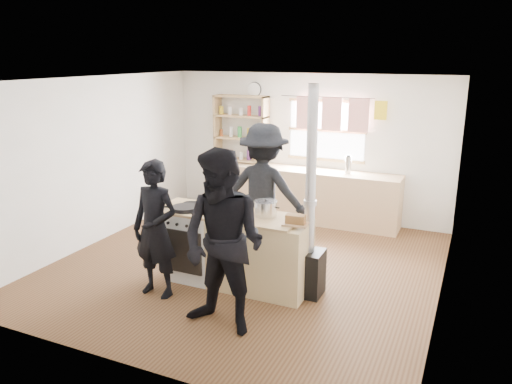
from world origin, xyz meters
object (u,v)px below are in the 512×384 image
Objects in this scene: stockpot_stove at (211,201)px; person_near_left at (155,229)px; cooking_island at (237,250)px; person_near_right at (223,243)px; skillet_greens at (185,208)px; bread_board at (295,221)px; person_far at (264,192)px; flue_heater at (309,244)px; thermos at (348,165)px; roast_tray at (228,212)px; stockpot_counter at (266,208)px.

person_near_left reaches higher than stockpot_stove.
cooking_island is 1.02× the size of person_near_right.
skillet_greens is 0.34m from stockpot_stove.
bread_board is at bearing -6.14° from cooking_island.
skillet_greens is at bearing 60.19° from person_far.
thermos is at bearing 94.79° from flue_heater.
roast_tray is 1.68× the size of stockpot_stove.
person_near_left reaches higher than bread_board.
person_near_left is (-1.43, -3.39, -0.22)m from thermos.
flue_heater is at bearing 70.36° from person_near_right.
person_near_left is (-0.76, -0.62, 0.36)m from cooking_island.
person_far is at bearing 62.05° from skillet_greens.
cooking_island is 4.97× the size of roast_tray.
person_far is (-0.85, 1.07, -0.03)m from bread_board.
person_far is at bearing 88.79° from roast_tray.
thermos is 2.70m from flue_heater.
flue_heater is (0.54, 0.03, -0.38)m from stockpot_counter.
person_near_right is at bearing -94.88° from thermos.
person_near_left is at bearing -156.06° from flue_heater.
cooking_island is 1.19× the size of person_near_left.
stockpot_stove is at bearing 166.37° from cooking_island.
flue_heater is (1.55, 0.24, -0.32)m from skillet_greens.
stockpot_counter is at bearing 11.75° from skillet_greens.
person_near_right is at bearing -115.69° from bread_board.
person_near_right reaches higher than bread_board.
roast_tray is at bearing -28.11° from stockpot_stove.
bread_board is (0.88, -0.01, 0.01)m from roast_tray.
cooking_island is 7.08× the size of stockpot_counter.
person_near_left is at bearing -147.71° from stockpot_counter.
stockpot_counter is (0.35, 0.08, 0.56)m from cooking_island.
person_near_left reaches higher than cooking_island.
bread_board is at bearing 21.98° from person_near_left.
cooking_island is 0.83m from skillet_greens.
thermos is 1.94m from person_far.
thermos reaches higher than skillet_greens.
person_far is (0.34, 0.88, -0.06)m from stockpot_stove.
flue_heater is 1.81m from person_near_left.
thermos is 0.15× the size of person_far.
flue_heater is 1.31× the size of person_far.
cooking_island is at bearing 37.99° from roast_tray.
stockpot_stove is 0.12× the size of person_far.
person_far is at bearing 93.99° from cooking_island.
person_far is at bearing 128.68° from bread_board.
skillet_greens is 1.36× the size of stockpot_counter.
thermos is 2.91m from cooking_island.
person_far is (0.02, 1.05, -0.01)m from roast_tray.
person_far is at bearing 114.70° from stockpot_counter.
person_near_left is 0.86× the size of person_near_right.
stockpot_counter reaches higher than stockpot_stove.
roast_tray is 1.05m from flue_heater.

